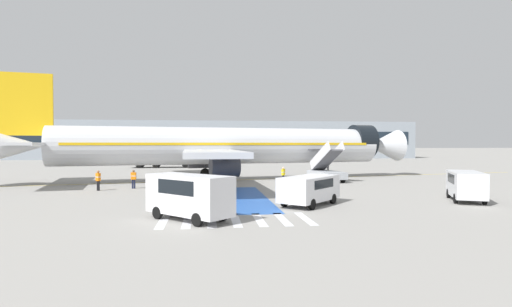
% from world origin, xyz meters
% --- Properties ---
extents(ground_plane, '(600.00, 600.00, 0.00)m').
position_xyz_m(ground_plane, '(0.00, 0.00, 0.00)').
color(ground_plane, gray).
extents(apron_leadline_yellow, '(76.96, 14.59, 0.01)m').
position_xyz_m(apron_leadline_yellow, '(-0.33, -0.30, 0.00)').
color(apron_leadline_yellow, gold).
rests_on(apron_leadline_yellow, ground_plane).
extents(apron_stand_patch_blue, '(4.44, 13.66, 0.01)m').
position_xyz_m(apron_stand_patch_blue, '(-0.33, -14.24, 0.00)').
color(apron_stand_patch_blue, '#2856A8').
rests_on(apron_stand_patch_blue, ground_plane).
extents(apron_walkway_bar_0, '(0.44, 3.60, 0.01)m').
position_xyz_m(apron_walkway_bar_0, '(-4.53, -22.48, 0.00)').
color(apron_walkway_bar_0, silver).
rests_on(apron_walkway_bar_0, ground_plane).
extents(apron_walkway_bar_1, '(0.44, 3.60, 0.01)m').
position_xyz_m(apron_walkway_bar_1, '(-3.33, -22.48, 0.00)').
color(apron_walkway_bar_1, silver).
rests_on(apron_walkway_bar_1, ground_plane).
extents(apron_walkway_bar_2, '(0.44, 3.60, 0.01)m').
position_xyz_m(apron_walkway_bar_2, '(-2.13, -22.48, 0.00)').
color(apron_walkway_bar_2, silver).
rests_on(apron_walkway_bar_2, ground_plane).
extents(apron_walkway_bar_3, '(0.44, 3.60, 0.01)m').
position_xyz_m(apron_walkway_bar_3, '(-0.93, -22.48, 0.00)').
color(apron_walkway_bar_3, silver).
rests_on(apron_walkway_bar_3, ground_plane).
extents(apron_walkway_bar_4, '(0.44, 3.60, 0.01)m').
position_xyz_m(apron_walkway_bar_4, '(0.27, -22.48, 0.00)').
color(apron_walkway_bar_4, silver).
rests_on(apron_walkway_bar_4, ground_plane).
extents(apron_walkway_bar_5, '(0.44, 3.60, 0.01)m').
position_xyz_m(apron_walkway_bar_5, '(1.47, -22.48, 0.00)').
color(apron_walkway_bar_5, silver).
rests_on(apron_walkway_bar_5, ground_plane).
extents(apron_walkway_bar_6, '(0.44, 3.60, 0.01)m').
position_xyz_m(apron_walkway_bar_6, '(2.67, -22.48, 0.00)').
color(apron_walkway_bar_6, silver).
rests_on(apron_walkway_bar_6, ground_plane).
extents(airliner, '(44.17, 31.73, 10.30)m').
position_xyz_m(airliner, '(-0.91, -0.41, 3.63)').
color(airliner, silver).
rests_on(airliner, ground_plane).
extents(boarding_stairs_forward, '(3.05, 5.49, 4.13)m').
position_xyz_m(boarding_stairs_forward, '(9.75, -2.96, 1.01)').
color(boarding_stairs_forward, '#ADB2BA').
rests_on(boarding_stairs_forward, ground_plane).
extents(fuel_tanker, '(10.34, 2.86, 3.43)m').
position_xyz_m(fuel_tanker, '(-9.54, 23.43, 1.73)').
color(fuel_tanker, '#38383D').
rests_on(fuel_tanker, ground_plane).
extents(service_van_0, '(3.46, 4.76, 1.98)m').
position_xyz_m(service_van_0, '(14.87, -17.69, 1.19)').
color(service_van_0, silver).
rests_on(service_van_0, ground_plane).
extents(service_van_1, '(4.61, 4.69, 2.28)m').
position_xyz_m(service_van_1, '(-3.26, -22.15, 1.36)').
color(service_van_1, silver).
rests_on(service_van_1, ground_plane).
extents(service_van_2, '(4.65, 4.79, 1.82)m').
position_xyz_m(service_van_2, '(4.00, -18.12, 1.11)').
color(service_van_2, silver).
rests_on(service_van_2, ground_plane).
extents(baggage_cart, '(2.42, 2.98, 0.87)m').
position_xyz_m(baggage_cart, '(6.49, -8.67, 0.26)').
color(baggage_cart, gray).
rests_on(baggage_cart, ground_plane).
extents(ground_crew_0, '(0.47, 0.46, 1.67)m').
position_xyz_m(ground_crew_0, '(-11.23, -8.45, 0.96)').
color(ground_crew_0, black).
rests_on(ground_crew_0, ground_plane).
extents(ground_crew_1, '(0.44, 0.48, 1.59)m').
position_xyz_m(ground_crew_1, '(5.06, -4.13, 0.91)').
color(ground_crew_1, '#191E38').
rests_on(ground_crew_1, ground_plane).
extents(ground_crew_2, '(0.46, 0.28, 1.61)m').
position_xyz_m(ground_crew_2, '(-8.63, -7.18, 0.92)').
color(ground_crew_2, '#191E38').
rests_on(ground_crew_2, ground_plane).
extents(traffic_cone_0, '(0.61, 0.61, 0.68)m').
position_xyz_m(traffic_cone_0, '(7.45, -6.85, 0.34)').
color(traffic_cone_0, orange).
rests_on(traffic_cone_0, ground_plane).
extents(terminal_building, '(102.88, 12.10, 9.64)m').
position_xyz_m(terminal_building, '(1.13, 63.23, 4.82)').
color(terminal_building, '#89939E').
rests_on(terminal_building, ground_plane).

